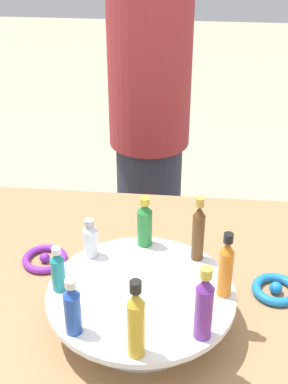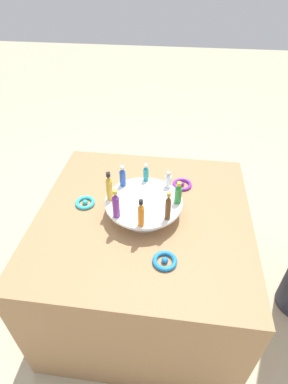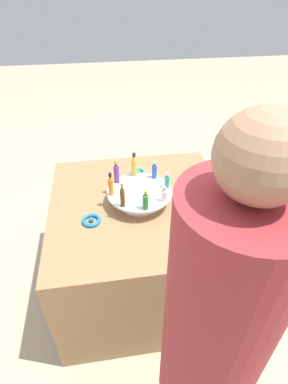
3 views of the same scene
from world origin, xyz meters
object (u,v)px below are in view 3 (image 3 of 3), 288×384
object	(u,v)px
bottle_green	(146,201)
bottle_clear	(164,194)
bottle_brown	(122,196)
ribbon_bow_purple	(189,217)
bottle_gold	(134,166)
bottle_purple	(116,172)
ribbon_bow_blue	(91,220)
bottle_blue	(154,170)
bottle_orange	(111,185)
person_figure	(206,364)
display_stand	(140,195)
bottle_teal	(167,181)
ribbon_bow_teal	(138,172)

from	to	relation	value
bottle_green	bottle_clear	xyz separation A→B (m)	(0.10, 0.05, -0.01)
bottle_brown	ribbon_bow_purple	xyz separation A→B (m)	(0.34, -0.06, -0.14)
bottle_gold	bottle_purple	distance (m)	0.12
bottle_purple	ribbon_bow_blue	bearing A→B (deg)	-124.98
bottle_gold	ribbon_bow_blue	distance (m)	0.40
bottle_clear	bottle_blue	xyz separation A→B (m)	(-0.01, 0.21, 0.01)
bottle_orange	bottle_purple	bearing A→B (deg)	70.88
bottle_gold	bottle_blue	size ratio (longest dim) A/B	1.34
bottle_clear	ribbon_bow_blue	bearing A→B (deg)	-177.32
bottle_orange	person_figure	world-z (taller)	person_figure
bottle_blue	ribbon_bow_blue	world-z (taller)	bottle_blue
bottle_clear	bottle_gold	bearing A→B (deg)	115.88
ribbon_bow_purple	bottle_green	bearing A→B (deg)	174.87
display_stand	bottle_green	xyz separation A→B (m)	(0.01, -0.15, 0.08)
bottle_brown	ribbon_bow_blue	world-z (taller)	bottle_brown
bottle_teal	ribbon_bow_purple	size ratio (longest dim) A/B	0.93
bottle_green	ribbon_bow_teal	bearing A→B (deg)	87.18
bottle_brown	ribbon_bow_teal	world-z (taller)	bottle_brown
bottle_purple	person_figure	world-z (taller)	person_figure
bottle_gold	person_figure	world-z (taller)	person_figure
bottle_orange	ribbon_bow_teal	xyz separation A→B (m)	(0.18, 0.30, -0.13)
bottle_purple	ribbon_bow_teal	size ratio (longest dim) A/B	1.48
bottle_purple	person_figure	distance (m)	1.03
bottle_brown	bottle_teal	bearing A→B (deg)	25.88
bottle_brown	ribbon_bow_teal	xyz separation A→B (m)	(0.13, 0.40, -0.14)
bottle_gold	ribbon_bow_purple	distance (m)	0.43
bottle_teal	ribbon_bow_teal	world-z (taller)	bottle_teal
display_stand	bottle_clear	distance (m)	0.17
display_stand	bottle_blue	distance (m)	0.17
bottle_brown	bottle_green	size ratio (longest dim) A/B	1.26
bottle_teal	ribbon_bow_blue	xyz separation A→B (m)	(-0.42, -0.13, -0.11)
ribbon_bow_blue	ribbon_bow_purple	bearing A→B (deg)	-6.04
display_stand	bottle_purple	size ratio (longest dim) A/B	2.50
bottle_orange	bottle_brown	bearing A→B (deg)	-64.12
ribbon_bow_teal	bottle_brown	bearing A→B (deg)	-108.04
bottle_gold	ribbon_bow_purple	size ratio (longest dim) A/B	1.46
bottle_orange	bottle_green	xyz separation A→B (m)	(0.16, -0.14, -0.01)
bottle_brown	ribbon_bow_purple	size ratio (longest dim) A/B	1.40
person_figure	display_stand	bearing A→B (deg)	0.00
ribbon_bow_purple	bottle_gold	bearing A→B (deg)	127.17
display_stand	bottle_blue	xyz separation A→B (m)	(0.10, 0.11, 0.08)
bottle_brown	bottle_clear	size ratio (longest dim) A/B	1.65
bottle_teal	bottle_purple	bearing A→B (deg)	160.88
bottle_clear	display_stand	bearing A→B (deg)	138.38
bottle_gold	bottle_blue	bearing A→B (deg)	-19.12
ribbon_bow_teal	person_figure	world-z (taller)	person_figure
person_figure	ribbon_bow_blue	bearing A→B (deg)	18.62
bottle_blue	ribbon_bow_purple	distance (m)	0.34
bottle_brown	bottle_green	xyz separation A→B (m)	(0.11, -0.04, -0.01)
bottle_clear	ribbon_bow_purple	world-z (taller)	bottle_clear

